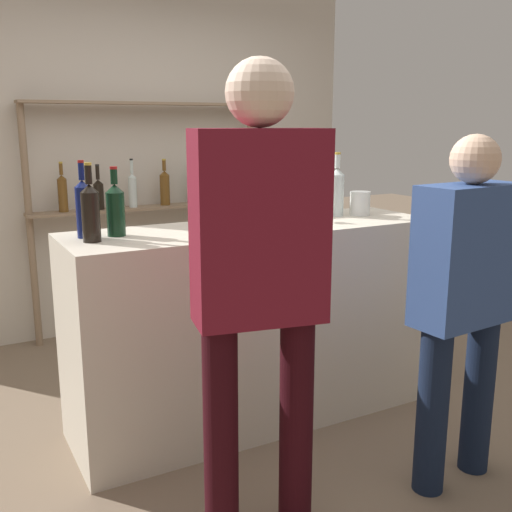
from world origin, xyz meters
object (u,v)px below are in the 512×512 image
Objects in this scene: counter_bottle_1 at (91,211)px; counter_bottle_3 at (115,209)px; counter_bottle_2 at (83,207)px; wine_glass at (323,203)px; counter_bottle_5 at (337,191)px; customer_right at (465,291)px; counter_bottle_4 at (237,204)px; cork_jar at (360,204)px; counter_bottle_0 at (217,199)px; customer_left at (259,271)px.

counter_bottle_1 is 0.17m from counter_bottle_3.
wine_glass is at bearing -7.30° from counter_bottle_2.
customer_right is at bearing -94.38° from counter_bottle_5.
cork_jar is (0.88, 0.14, -0.07)m from counter_bottle_4.
counter_bottle_0 is 0.98× the size of counter_bottle_4.
counter_bottle_5 is 1.11m from customer_right.
counter_bottle_2 is 0.20× the size of customer_left.
counter_bottle_1 is 1.69m from customer_right.
counter_bottle_1 reaches higher than counter_bottle_0.
counter_bottle_2 is 0.99× the size of counter_bottle_5.
customer_right is at bearing -85.07° from customer_left.
customer_left is at bearing -111.10° from counter_bottle_4.
counter_bottle_2 is at bearing 164.24° from counter_bottle_4.
counter_bottle_5 is at bearing -36.04° from customer_left.
counter_bottle_4 is at bearing -170.81° from cork_jar.
customer_right reaches higher than counter_bottle_0.
counter_bottle_2 is 1.10× the size of counter_bottle_3.
wine_glass is at bearing 3.30° from customer_right.
counter_bottle_0 is at bearing 173.87° from counter_bottle_5.
counter_bottle_4 is 0.20× the size of customer_left.
counter_bottle_4 reaches higher than counter_bottle_3.
counter_bottle_5 reaches higher than wine_glass.
counter_bottle_4 is 0.23× the size of customer_right.
customer_right is at bearing -60.45° from counter_bottle_0.
customer_left reaches higher than wine_glass.
counter_bottle_3 is 0.18× the size of customer_left.
customer_left reaches higher than customer_right.
counter_bottle_4 is 0.54m from wine_glass.
customer_left reaches higher than counter_bottle_5.
counter_bottle_2 is 1.00× the size of counter_bottle_4.
counter_bottle_1 is 0.12m from counter_bottle_2.
customer_left reaches higher than cork_jar.
counter_bottle_3 is at bearing -179.48° from counter_bottle_5.
counter_bottle_5 is at bearing -8.45° from customer_right.
counter_bottle_0 is at bearing 14.24° from counter_bottle_1.
counter_bottle_0 is 0.58m from counter_bottle_3.
customer_left is (0.41, -0.96, -0.15)m from counter_bottle_2.
counter_bottle_5 is (1.30, 0.01, 0.01)m from counter_bottle_3.
counter_bottle_4 is 0.83m from customer_left.
counter_bottle_5 is at bearing 4.11° from counter_bottle_1.
counter_bottle_3 reaches higher than wine_glass.
counter_bottle_2 is at bearing 47.79° from customer_right.
counter_bottle_5 reaches higher than counter_bottle_3.
counter_bottle_5 is (1.44, -0.01, 0.00)m from counter_bottle_2.
counter_bottle_0 is 0.97× the size of counter_bottle_5.
counter_bottle_3 is 0.98m from customer_left.
counter_bottle_0 is 2.56× the size of cork_jar.
counter_bottle_3 is (0.14, -0.02, -0.01)m from counter_bottle_2.
counter_bottle_2 is 1.76m from customer_right.
counter_bottle_2 is 1.44m from counter_bottle_5.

